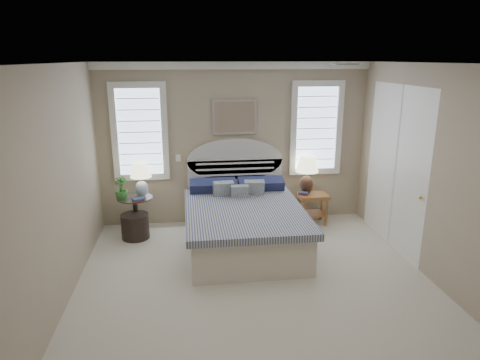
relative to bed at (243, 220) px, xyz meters
name	(u,v)px	position (x,y,z in m)	size (l,w,h in m)	color
floor	(259,293)	(0.00, -1.46, -0.39)	(4.50, 5.00, 0.01)	silver
ceiling	(262,63)	(0.00, -1.46, 2.31)	(4.50, 5.00, 0.01)	silver
wall_back	(235,144)	(0.00, 1.04, 0.96)	(4.50, 0.02, 2.70)	tan
wall_left	(52,195)	(-2.25, -1.46, 0.96)	(0.02, 5.00, 2.70)	tan
wall_right	(446,180)	(2.25, -1.46, 0.96)	(0.02, 5.00, 2.70)	tan
crown_molding	(235,65)	(0.00, 1.00, 2.25)	(4.50, 0.08, 0.12)	white
hvac_vent	(345,64)	(1.20, -0.66, 2.29)	(0.30, 0.20, 0.02)	#B2B2B2
switch_plate	(178,158)	(-0.95, 1.03, 0.76)	(0.08, 0.01, 0.12)	white
window_left	(140,132)	(-1.55, 1.02, 1.21)	(0.90, 0.06, 1.60)	#C9DFFF
window_right	(316,128)	(1.40, 1.02, 1.21)	(0.90, 0.06, 1.60)	#C9DFFF
painting	(235,117)	(0.00, 1.00, 1.43)	(0.74, 0.04, 0.58)	silver
closet_door	(395,168)	(2.23, -0.26, 0.81)	(0.02, 1.80, 2.40)	white
bed	(243,220)	(0.00, 0.00, 0.00)	(1.72, 2.28, 1.47)	silver
side_table_left	(136,212)	(-1.65, 0.59, 0.00)	(0.56, 0.56, 0.63)	black
nightstand_right	(313,202)	(1.30, 0.69, 0.00)	(0.50, 0.40, 0.53)	olive
floor_pot	(135,226)	(-1.65, 0.44, -0.19)	(0.43, 0.43, 0.39)	black
lamp_left	(141,176)	(-1.54, 0.64, 0.58)	(0.34, 0.34, 0.55)	white
lamp_right	(307,170)	(1.21, 0.82, 0.53)	(0.42, 0.42, 0.63)	black
potted_plant	(121,189)	(-1.83, 0.50, 0.42)	(0.20, 0.20, 0.36)	#286529
books_left	(138,200)	(-1.57, 0.38, 0.27)	(0.21, 0.18, 0.05)	maroon
books_right	(303,193)	(1.13, 0.68, 0.17)	(0.20, 0.17, 0.05)	maroon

